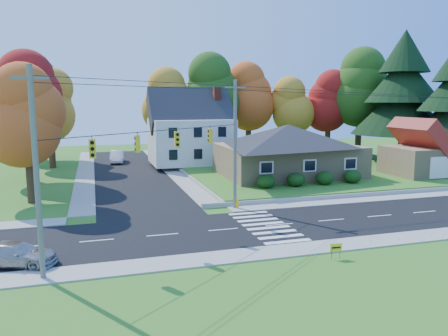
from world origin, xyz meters
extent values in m
plane|color=#3D7923|center=(0.00, 0.00, 0.00)|extent=(120.00, 120.00, 0.00)
cube|color=black|center=(0.00, 0.00, 0.01)|extent=(90.00, 8.00, 0.02)
cube|color=black|center=(-8.00, 26.00, 0.01)|extent=(8.00, 44.00, 0.02)
cube|color=#9C9A90|center=(0.00, 5.00, 0.04)|extent=(90.00, 2.00, 0.08)
cube|color=#9C9A90|center=(0.00, -5.00, 0.04)|extent=(90.00, 2.00, 0.08)
cube|color=#3D7923|center=(13.00, 21.00, 0.25)|extent=(30.00, 30.00, 0.50)
cube|color=tan|center=(8.00, 16.00, 2.10)|extent=(14.00, 10.00, 3.20)
pyramid|color=#26262B|center=(8.00, 16.00, 4.80)|extent=(14.60, 10.60, 2.20)
cube|color=silver|center=(0.00, 28.00, 3.30)|extent=(10.00, 8.00, 5.60)
pyramid|color=#26262B|center=(0.00, 28.00, 7.30)|extent=(10.40, 8.40, 2.40)
cube|color=brown|center=(3.50, 28.00, 5.30)|extent=(0.90, 0.90, 9.60)
cube|color=tan|center=(22.00, 12.00, 2.00)|extent=(7.00, 6.00, 3.00)
pyramid|color=maroon|center=(22.00, 12.00, 4.30)|extent=(7.30, 6.30, 1.60)
cube|color=silver|center=(22.00, 8.95, 1.70)|extent=(3.20, 0.10, 2.20)
ellipsoid|color=#163A10|center=(3.00, 9.80, 1.14)|extent=(1.70, 1.70, 1.27)
ellipsoid|color=#163A10|center=(6.00, 9.80, 1.14)|extent=(1.70, 1.70, 1.27)
ellipsoid|color=#163A10|center=(9.00, 9.80, 1.14)|extent=(1.70, 1.70, 1.27)
ellipsoid|color=#163A10|center=(12.00, 9.80, 1.14)|extent=(1.70, 1.70, 1.27)
cylinder|color=#666059|center=(-14.50, -5.20, 5.00)|extent=(0.26, 0.26, 10.00)
cube|color=#666059|center=(-14.50, -5.20, 9.40)|extent=(1.60, 0.12, 0.12)
cylinder|color=#666059|center=(-1.50, 5.20, 5.00)|extent=(0.26, 0.26, 10.00)
cube|color=#666059|center=(-1.50, 5.20, 9.40)|extent=(1.60, 0.12, 0.12)
cube|color=gold|center=(-12.00, -3.20, 5.95)|extent=(0.34, 0.26, 1.00)
cube|color=gold|center=(-9.50, -1.20, 5.95)|extent=(0.26, 0.34, 1.00)
cube|color=gold|center=(-6.80, 0.95, 5.95)|extent=(0.34, 0.26, 1.00)
cube|color=gold|center=(-4.00, 3.20, 5.95)|extent=(0.26, 0.34, 1.00)
cylinder|color=black|center=(-8.00, 0.00, 6.60)|extent=(13.02, 10.43, 0.04)
cylinder|color=#3F2A19|center=(-2.00, 34.00, 3.20)|extent=(0.80, 0.80, 5.40)
sphere|color=#BD8324|center=(-2.00, 34.00, 7.10)|extent=(6.72, 6.72, 6.72)
sphere|color=#BD8324|center=(-2.00, 34.00, 8.78)|extent=(5.91, 5.91, 5.91)
sphere|color=#BD8324|center=(-2.00, 34.00, 10.46)|extent=(5.11, 5.11, 5.11)
cylinder|color=#3F2A19|center=(4.00, 33.00, 3.65)|extent=(0.86, 0.86, 6.30)
sphere|color=#2B5317|center=(4.00, 33.00, 8.20)|extent=(7.84, 7.84, 7.84)
sphere|color=#2B5317|center=(4.00, 33.00, 10.16)|extent=(6.90, 6.90, 6.90)
sphere|color=#2B5317|center=(4.00, 33.00, 12.12)|extent=(5.96, 5.96, 5.96)
cylinder|color=#3F2A19|center=(10.00, 34.00, 3.43)|extent=(0.83, 0.83, 5.85)
sphere|color=#C9501C|center=(10.00, 34.00, 7.65)|extent=(7.28, 7.28, 7.28)
sphere|color=#C9501C|center=(10.00, 34.00, 9.47)|extent=(6.41, 6.41, 6.41)
sphere|color=#C9501C|center=(10.00, 34.00, 11.29)|extent=(5.53, 5.53, 5.53)
cylinder|color=#3F2A19|center=(16.00, 33.00, 2.98)|extent=(0.77, 0.77, 4.95)
sphere|color=#BD8324|center=(16.00, 33.00, 6.55)|extent=(6.16, 6.16, 6.16)
sphere|color=#BD8324|center=(16.00, 33.00, 8.09)|extent=(5.42, 5.42, 5.42)
sphere|color=#BD8324|center=(16.00, 33.00, 9.63)|extent=(4.68, 4.68, 4.68)
cylinder|color=#3F2A19|center=(22.00, 32.00, 3.20)|extent=(0.80, 0.80, 5.40)
sphere|color=maroon|center=(22.00, 32.00, 7.10)|extent=(6.72, 6.72, 6.72)
sphere|color=maroon|center=(22.00, 32.00, 8.78)|extent=(5.91, 5.91, 5.91)
sphere|color=maroon|center=(22.00, 32.00, 10.46)|extent=(5.11, 5.11, 5.11)
cylinder|color=#3F2A19|center=(26.00, 30.00, 3.88)|extent=(0.89, 0.89, 6.75)
sphere|color=#2B5317|center=(26.00, 30.00, 8.75)|extent=(8.40, 8.40, 8.40)
sphere|color=#2B5317|center=(26.00, 30.00, 10.85)|extent=(7.39, 7.39, 7.39)
sphere|color=#2B5317|center=(26.00, 30.00, 12.95)|extent=(6.38, 6.38, 6.38)
cylinder|color=#3F2A19|center=(27.00, 22.00, 1.94)|extent=(0.40, 0.40, 2.88)
cone|color=black|center=(27.00, 22.00, 7.38)|extent=(12.80, 12.80, 6.72)
cone|color=black|center=(27.00, 22.00, 11.22)|extent=(9.60, 9.60, 6.08)
cone|color=black|center=(27.00, 22.00, 14.74)|extent=(6.40, 6.40, 5.44)
cylinder|color=#3F2A19|center=(-17.00, 12.00, 2.48)|extent=(0.77, 0.77, 4.95)
sphere|color=#C9501C|center=(-17.00, 12.00, 6.05)|extent=(6.16, 6.16, 6.16)
sphere|color=#C9501C|center=(-17.00, 12.00, 7.59)|extent=(5.42, 5.42, 5.42)
sphere|color=#C9501C|center=(-17.00, 12.00, 9.13)|extent=(4.68, 4.68, 4.68)
cylinder|color=#3F2A19|center=(-18.00, 22.00, 2.93)|extent=(0.83, 0.83, 5.85)
sphere|color=maroon|center=(-18.00, 22.00, 7.15)|extent=(7.28, 7.28, 7.28)
sphere|color=maroon|center=(-18.00, 22.00, 8.97)|extent=(6.41, 6.41, 6.41)
sphere|color=maroon|center=(-18.00, 22.00, 10.79)|extent=(5.53, 5.53, 5.53)
cylinder|color=#3F2A19|center=(-17.00, 32.00, 2.70)|extent=(0.80, 0.80, 5.40)
sphere|color=#BD8324|center=(-17.00, 32.00, 6.60)|extent=(6.72, 6.72, 6.72)
sphere|color=#BD8324|center=(-17.00, 32.00, 8.28)|extent=(5.91, 5.91, 5.91)
sphere|color=#BD8324|center=(-17.00, 32.00, 9.96)|extent=(5.11, 5.11, 5.11)
cylinder|color=#3F2A19|center=(-19.00, 40.00, 3.15)|extent=(0.86, 0.86, 6.30)
sphere|color=#2B5317|center=(-19.00, 40.00, 7.70)|extent=(7.84, 7.84, 7.84)
sphere|color=#2B5317|center=(-19.00, 40.00, 9.66)|extent=(6.90, 6.90, 6.90)
sphere|color=#2B5317|center=(-19.00, 40.00, 11.62)|extent=(5.96, 5.96, 5.96)
imported|color=#A0A0A0|center=(-15.99, -3.03, 0.63)|extent=(4.53, 3.08, 1.22)
imported|color=white|center=(-8.96, 34.30, 0.82)|extent=(2.16, 5.02, 1.61)
cylinder|color=#FEC106|center=(-1.35, 5.10, 0.05)|extent=(0.33, 0.33, 0.09)
cylinder|color=#FEC106|center=(-1.35, 5.10, 0.32)|extent=(0.22, 0.22, 0.50)
sphere|color=#FEC106|center=(-1.35, 5.10, 0.62)|extent=(0.24, 0.24, 0.24)
cylinder|color=#FEC106|center=(-1.35, 5.10, 0.41)|extent=(0.42, 0.24, 0.11)
cylinder|color=black|center=(0.01, -6.82, 0.28)|extent=(0.02, 0.02, 0.56)
cylinder|color=black|center=(0.51, -6.82, 0.28)|extent=(0.02, 0.02, 0.56)
cube|color=yellow|center=(0.26, -6.82, 0.62)|extent=(0.68, 0.09, 0.45)
camera|label=1|loc=(-11.92, -26.55, 8.38)|focal=35.00mm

